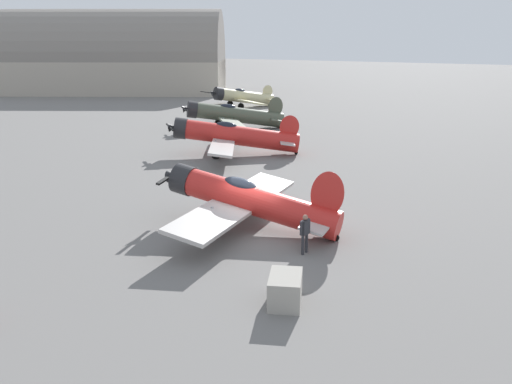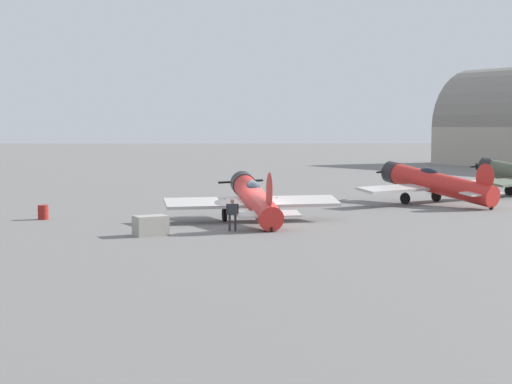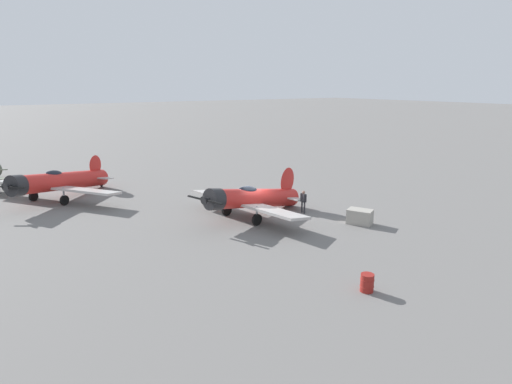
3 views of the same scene
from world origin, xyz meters
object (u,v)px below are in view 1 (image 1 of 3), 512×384
at_px(airplane_foreground, 247,199).
at_px(airplane_outer_stand, 242,97).
at_px(airplane_mid_apron, 232,135).
at_px(equipment_crate, 285,289).
at_px(airplane_far_line, 232,115).
at_px(ground_crew_mechanic, 305,230).

distance_m(airplane_foreground, airplane_outer_stand, 46.82).
height_order(airplane_mid_apron, equipment_crate, airplane_mid_apron).
height_order(airplane_far_line, ground_crew_mechanic, airplane_far_line).
bearing_deg(airplane_foreground, airplane_outer_stand, -64.40).
height_order(airplane_mid_apron, ground_crew_mechanic, airplane_mid_apron).
distance_m(airplane_outer_stand, ground_crew_mechanic, 50.12).
bearing_deg(airplane_foreground, equipment_crate, 124.53).
distance_m(airplane_foreground, equipment_crate, 7.68).
relative_size(airplane_far_line, equipment_crate, 5.11).
bearing_deg(airplane_far_line, equipment_crate, 83.44).
distance_m(airplane_mid_apron, ground_crew_mechanic, 20.20).
height_order(airplane_foreground, airplane_mid_apron, airplane_foreground).
xyz_separation_m(ground_crew_mechanic, equipment_crate, (4.14, 1.59, -0.52)).
height_order(airplane_foreground, ground_crew_mechanic, airplane_foreground).
xyz_separation_m(airplane_mid_apron, ground_crew_mechanic, (14.15, 14.41, -0.48)).
bearing_deg(airplane_mid_apron, airplane_outer_stand, -90.50).
bearing_deg(airplane_mid_apron, equipment_crate, 96.10).
xyz_separation_m(airplane_mid_apron, equipment_crate, (18.29, 16.00, -1.00)).
bearing_deg(equipment_crate, airplane_far_line, -140.23).
xyz_separation_m(airplane_far_line, airplane_outer_stand, (-15.03, -9.74, -0.04)).
distance_m(airplane_foreground, ground_crew_mechanic, 4.03).
relative_size(airplane_outer_stand, ground_crew_mechanic, 7.13).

